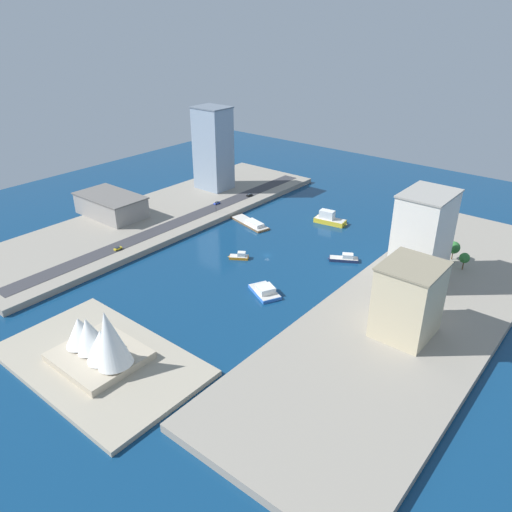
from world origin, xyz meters
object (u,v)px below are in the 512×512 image
at_px(office_block_beige, 408,300).
at_px(carpark_squat_concrete, 111,205).
at_px(barge_flat_brown, 251,223).
at_px(hatchback_blue, 217,203).
at_px(water_taxi_orange, 240,256).
at_px(tower_tall_glass, 213,148).
at_px(patrol_launch_navy, 345,258).
at_px(catamaran_blue, 265,291).
at_px(hotel_broad_white, 423,237).
at_px(suv_black, 249,195).
at_px(traffic_light_waterfront, 216,206).
at_px(opera_landmark, 98,342).
at_px(taxi_yellow_cab, 118,248).
at_px(ferry_yellow_fast, 329,219).

height_order(office_block_beige, carpark_squat_concrete, office_block_beige).
xyz_separation_m(barge_flat_brown, hatchback_blue, (35.19, -6.56, 3.08)).
distance_m(water_taxi_orange, tower_tall_glass, 114.45).
xyz_separation_m(patrol_launch_navy, tower_tall_glass, (129.86, -37.03, 30.55)).
bearing_deg(water_taxi_orange, catamaran_blue, 148.68).
distance_m(water_taxi_orange, catamaran_blue, 38.99).
xyz_separation_m(catamaran_blue, hotel_broad_white, (-50.76, -53.65, 23.47)).
bearing_deg(tower_tall_glass, catamaran_blue, 142.55).
bearing_deg(suv_black, office_block_beige, 150.78).
relative_size(hotel_broad_white, traffic_light_waterfront, 6.68).
distance_m(barge_flat_brown, opera_landmark, 145.79).
xyz_separation_m(hatchback_blue, taxi_yellow_cab, (-6.74, 84.83, 0.04)).
distance_m(barge_flat_brown, suv_black, 43.13).
bearing_deg(ferry_yellow_fast, traffic_light_waterfront, 30.96).
relative_size(tower_tall_glass, hatchback_blue, 12.19).
xyz_separation_m(patrol_launch_navy, traffic_light_waterfront, (95.23, -1.99, 6.23)).
bearing_deg(suv_black, tower_tall_glass, 2.64).
relative_size(office_block_beige, suv_black, 6.70).
relative_size(hotel_broad_white, hatchback_blue, 9.23).
distance_m(ferry_yellow_fast, tower_tall_glass, 100.64).
xyz_separation_m(carpark_squat_concrete, taxi_yellow_cab, (-44.77, 29.18, -5.66)).
relative_size(ferry_yellow_fast, hatchback_blue, 4.64).
height_order(barge_flat_brown, suv_black, suv_black).
bearing_deg(traffic_light_waterfront, opera_landmark, 116.86).
height_order(carpark_squat_concrete, hatchback_blue, carpark_squat_concrete).
bearing_deg(catamaran_blue, hatchback_blue, -35.43).
distance_m(suv_black, traffic_light_waterfront, 36.77).
relative_size(suv_black, taxi_yellow_cab, 1.04).
bearing_deg(patrol_launch_navy, carpark_squat_concrete, 16.69).
height_order(catamaran_blue, hatchback_blue, hatchback_blue).
bearing_deg(hatchback_blue, office_block_beige, 159.53).
height_order(tower_tall_glass, suv_black, tower_tall_glass).
height_order(patrol_launch_navy, hatchback_blue, hatchback_blue).
distance_m(water_taxi_orange, hatchback_blue, 75.65).
xyz_separation_m(carpark_squat_concrete, opera_landmark, (-115.92, 89.98, 0.70)).
xyz_separation_m(barge_flat_brown, opera_landmark, (-42.69, 139.07, 9.48)).
height_order(barge_flat_brown, traffic_light_waterfront, traffic_light_waterfront).
bearing_deg(water_taxi_orange, tower_tall_glass, -39.61).
bearing_deg(suv_black, hotel_broad_white, 164.38).
bearing_deg(hotel_broad_white, carpark_squat_concrete, 13.28).
height_order(catamaran_blue, hotel_broad_white, hotel_broad_white).
bearing_deg(suv_black, opera_landmark, 112.55).
relative_size(barge_flat_brown, carpark_squat_concrete, 0.69).
bearing_deg(office_block_beige, barge_flat_brown, -23.11).
relative_size(office_block_beige, hotel_broad_white, 0.70).
xyz_separation_m(water_taxi_orange, traffic_light_waterfront, (50.33, -35.26, 6.32)).
height_order(hotel_broad_white, hatchback_blue, hotel_broad_white).
relative_size(patrol_launch_navy, tower_tall_glass, 0.27).
bearing_deg(water_taxi_orange, taxi_yellow_cab, 36.08).
distance_m(ferry_yellow_fast, taxi_yellow_cab, 128.44).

